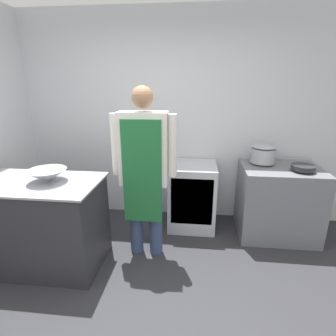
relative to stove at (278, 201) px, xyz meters
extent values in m
cube|color=silver|center=(-1.40, 0.43, 0.91)|extent=(8.00, 0.05, 2.70)
cube|color=#2D2D33|center=(-2.59, -0.85, 0.01)|extent=(1.27, 0.69, 0.89)
cube|color=#9EA0A8|center=(-2.59, -0.85, 0.47)|extent=(1.32, 0.72, 0.02)
cube|color=slate|center=(0.00, 0.00, 0.00)|extent=(0.91, 0.70, 0.87)
cube|color=#9EA0A8|center=(0.00, -0.33, 0.28)|extent=(0.84, 0.03, 0.10)
cube|color=#9EA0A8|center=(0.00, 0.34, 0.44)|extent=(0.91, 0.03, 0.02)
cube|color=silver|center=(-1.04, 0.09, -0.02)|extent=(0.59, 0.58, 0.84)
cube|color=silver|center=(-1.04, -0.19, 0.03)|extent=(0.50, 0.02, 0.59)
cylinder|color=#38476B|center=(-1.64, -0.55, -0.02)|extent=(0.14, 0.14, 0.83)
cylinder|color=#38476B|center=(-1.42, -0.55, -0.02)|extent=(0.14, 0.14, 0.83)
cube|color=silver|center=(-1.53, -0.55, 0.75)|extent=(0.48, 0.22, 0.73)
cube|color=#1E6633|center=(-1.53, -0.67, 0.54)|extent=(0.39, 0.02, 1.04)
cylinder|color=silver|center=(-1.82, -0.55, 0.79)|extent=(0.09, 0.09, 0.62)
cylinder|color=silver|center=(-1.25, -0.55, 0.79)|extent=(0.09, 0.09, 0.62)
sphere|color=#9E7051|center=(-1.53, -0.55, 1.25)|extent=(0.21, 0.21, 0.21)
cone|color=#9EA0A8|center=(-2.42, -0.83, 0.54)|extent=(0.37, 0.37, 0.12)
cylinder|color=#9EA0A8|center=(-0.20, 0.12, 0.54)|extent=(0.29, 0.29, 0.18)
ellipsoid|color=#9EA0A8|center=(-0.20, 0.12, 0.65)|extent=(0.29, 0.29, 0.05)
cylinder|color=#262628|center=(0.18, -0.12, 0.48)|extent=(0.26, 0.26, 0.05)
camera|label=1|loc=(-1.02, -3.04, 1.38)|focal=28.00mm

